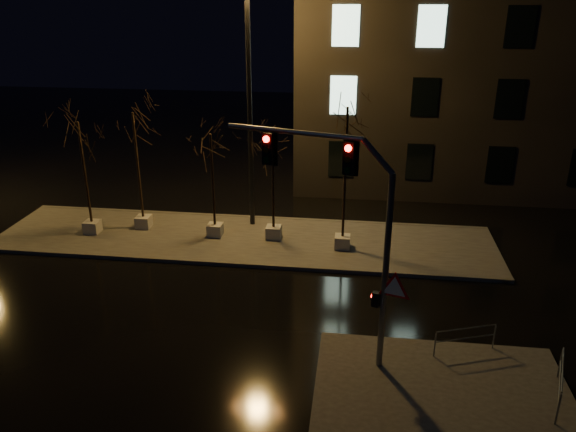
# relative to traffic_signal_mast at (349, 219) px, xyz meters

# --- Properties ---
(ground) EXTENTS (90.00, 90.00, 0.00)m
(ground) POSITION_rel_traffic_signal_mast_xyz_m (-4.74, 2.15, -4.59)
(ground) COLOR black
(ground) RESTS_ON ground
(median) EXTENTS (22.00, 5.00, 0.15)m
(median) POSITION_rel_traffic_signal_mast_xyz_m (-4.74, 8.15, -4.51)
(median) COLOR #3F3C38
(median) RESTS_ON ground
(sidewalk_corner) EXTENTS (7.00, 5.00, 0.15)m
(sidewalk_corner) POSITION_rel_traffic_signal_mast_xyz_m (2.76, -1.35, -4.51)
(sidewalk_corner) COLOR #3F3C38
(sidewalk_corner) RESTS_ON ground
(building) EXTENTS (25.00, 12.00, 15.00)m
(building) POSITION_rel_traffic_signal_mast_xyz_m (9.26, 20.15, 2.91)
(building) COLOR black
(building) RESTS_ON ground
(tree_0) EXTENTS (1.80, 1.80, 5.22)m
(tree_0) POSITION_rel_traffic_signal_mast_xyz_m (-11.64, 7.83, -0.48)
(tree_0) COLOR #AAA79F
(tree_0) RESTS_ON median
(tree_1) EXTENTS (1.80, 1.80, 5.50)m
(tree_1) POSITION_rel_traffic_signal_mast_xyz_m (-9.55, 8.70, -0.26)
(tree_1) COLOR #AAA79F
(tree_1) RESTS_ON median
(tree_2) EXTENTS (1.80, 1.80, 4.78)m
(tree_2) POSITION_rel_traffic_signal_mast_xyz_m (-6.03, 8.20, -0.81)
(tree_2) COLOR #AAA79F
(tree_2) RESTS_ON median
(tree_3) EXTENTS (1.80, 1.80, 5.08)m
(tree_3) POSITION_rel_traffic_signal_mast_xyz_m (-3.40, 8.29, -0.58)
(tree_3) COLOR #AAA79F
(tree_3) RESTS_ON median
(tree_4) EXTENTS (1.80, 1.80, 6.18)m
(tree_4) POSITION_rel_traffic_signal_mast_xyz_m (-0.34, 7.65, 0.25)
(tree_4) COLOR #AAA79F
(tree_4) RESTS_ON median
(traffic_signal_mast) EXTENTS (5.32, 1.69, 6.76)m
(traffic_signal_mast) POSITION_rel_traffic_signal_mast_xyz_m (0.00, 0.00, 0.00)
(traffic_signal_mast) COLOR slate
(traffic_signal_mast) RESTS_ON sidewalk_corner
(streetlight_main) EXTENTS (2.74, 0.48, 10.95)m
(streetlight_main) POSITION_rel_traffic_signal_mast_xyz_m (-4.64, 9.77, 1.88)
(streetlight_main) COLOR black
(streetlight_main) RESTS_ON median
(guard_rail_a) EXTENTS (1.88, 0.70, 0.86)m
(guard_rail_a) POSITION_rel_traffic_signal_mast_xyz_m (3.62, 0.65, -3.88)
(guard_rail_a) COLOR slate
(guard_rail_a) RESTS_ON sidewalk_corner
(guard_rail_b) EXTENTS (0.70, 2.02, 1.01)m
(guard_rail_b) POSITION_rel_traffic_signal_mast_xyz_m (5.76, -1.21, -3.79)
(guard_rail_b) COLOR slate
(guard_rail_b) RESTS_ON sidewalk_corner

